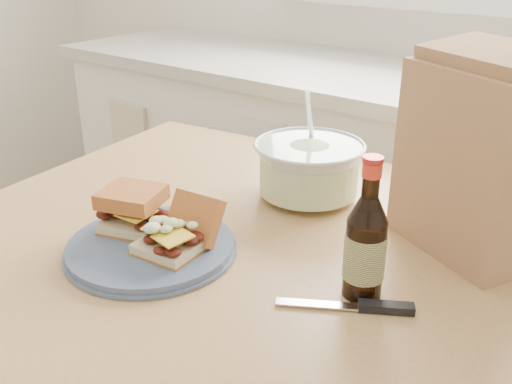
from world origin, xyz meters
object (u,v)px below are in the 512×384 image
Objects in this scene: paper_bag at (478,162)px; plate at (151,247)px; coleslaw_bowl at (309,171)px; beer_bottle at (365,245)px; dining_table at (218,299)px.

plate is at bearing -113.15° from paper_bag.
coleslaw_bowl reaches higher than plate.
paper_bag is at bearing -0.11° from coleslaw_bowl.
plate is 0.36m from beer_bottle.
plate is at bearing -127.85° from dining_table.
dining_table is 0.50m from paper_bag.
dining_table is at bearing -96.41° from coleslaw_bowl.
paper_bag reaches higher than plate.
paper_bag is at bearing 40.41° from plate.
plate is at bearing -138.29° from beer_bottle.
paper_bag is (0.34, 0.24, 0.27)m from dining_table.
coleslaw_bowl reaches higher than dining_table.
coleslaw_bowl is at bearing 160.47° from beer_bottle.
paper_bag is at bearing 28.24° from dining_table.
coleslaw_bowl is 0.34m from beer_bottle.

